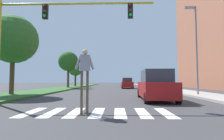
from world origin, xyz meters
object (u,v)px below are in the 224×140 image
object	(u,v)px
tree_far	(68,62)
suv_crossing	(155,86)
tree_mid	(13,39)
pedestrian_performer	(85,71)
traffic_light_gantry	(44,25)
sedan_midblock	(127,83)
street_lamp_right	(195,42)
tree_distant	(76,69)
sedan_distant	(126,82)

from	to	relation	value
tree_far	suv_crossing	bearing A→B (deg)	-57.60
tree_mid	pedestrian_performer	world-z (taller)	tree_mid
tree_far	pedestrian_performer	bearing A→B (deg)	-72.33
tree_mid	tree_far	bearing A→B (deg)	86.95
traffic_light_gantry	sedan_midblock	bearing A→B (deg)	73.25
tree_mid	sedan_midblock	xyz separation A→B (m)	(10.59, 14.32, -3.97)
traffic_light_gantry	sedan_midblock	size ratio (longest dim) A/B	1.93
tree_mid	street_lamp_right	distance (m)	15.51
tree_distant	suv_crossing	bearing A→B (deg)	-64.73
tree_distant	pedestrian_performer	xyz separation A→B (m)	(7.23, -28.05, -2.05)
tree_far	sedan_midblock	bearing A→B (deg)	2.17
suv_crossing	sedan_distant	bearing A→B (deg)	90.52
tree_far	street_lamp_right	world-z (taller)	street_lamp_right
tree_distant	pedestrian_performer	world-z (taller)	tree_distant
sedan_midblock	suv_crossing	bearing A→B (deg)	-87.41
suv_crossing	sedan_distant	size ratio (longest dim) A/B	1.09
traffic_light_gantry	tree_far	bearing A→B (deg)	102.14
suv_crossing	sedan_midblock	bearing A→B (deg)	92.59
street_lamp_right	sedan_distant	bearing A→B (deg)	99.15
tree_far	tree_distant	world-z (taller)	tree_far
tree_mid	street_lamp_right	bearing A→B (deg)	1.26
tree_mid	sedan_distant	distance (m)	30.16
tree_distant	pedestrian_performer	bearing A→B (deg)	-75.55
tree_mid	suv_crossing	size ratio (longest dim) A/B	1.44
street_lamp_right	tree_mid	bearing A→B (deg)	-178.74
pedestrian_performer	sedan_distant	size ratio (longest dim) A/B	0.58
sedan_midblock	sedan_distant	bearing A→B (deg)	87.87
suv_crossing	traffic_light_gantry	bearing A→B (deg)	-162.10
tree_mid	tree_far	world-z (taller)	tree_mid
tree_far	traffic_light_gantry	world-z (taller)	tree_far
tree_far	pedestrian_performer	world-z (taller)	tree_far
traffic_light_gantry	sedan_midblock	distance (m)	20.39
tree_far	street_lamp_right	size ratio (longest dim) A/B	0.80
pedestrian_performer	traffic_light_gantry	bearing A→B (deg)	136.91
pedestrian_performer	sedan_distant	xyz separation A→B (m)	(3.51, 35.28, -0.85)
tree_mid	sedan_midblock	world-z (taller)	tree_mid
tree_distant	sedan_midblock	distance (m)	12.33
tree_far	street_lamp_right	distance (m)	20.08
tree_mid	suv_crossing	xyz separation A→B (m)	(11.36, -2.79, -3.85)
street_lamp_right	tree_distant	bearing A→B (deg)	126.87
tree_distant	sedan_midblock	bearing A→B (deg)	-31.30
traffic_light_gantry	sedan_midblock	xyz separation A→B (m)	(5.79, 19.23, -3.54)
pedestrian_performer	street_lamp_right	bearing A→B (deg)	44.71
street_lamp_right	sedan_midblock	xyz separation A→B (m)	(-4.92, 13.98, -3.79)
tree_mid	tree_distant	bearing A→B (deg)	89.03
tree_mid	pedestrian_performer	size ratio (longest dim) A/B	2.69
tree_far	pedestrian_performer	distance (m)	22.69
street_lamp_right	sedan_midblock	world-z (taller)	street_lamp_right
street_lamp_right	tree_far	bearing A→B (deg)	137.33
tree_far	tree_distant	bearing A→B (deg)	93.42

